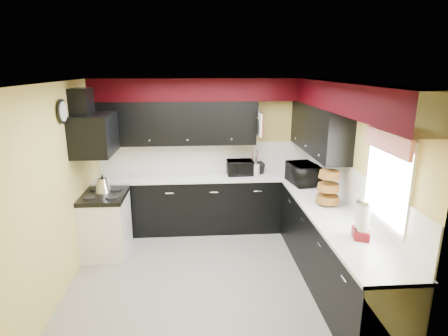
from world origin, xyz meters
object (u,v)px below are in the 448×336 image
object	(u,v)px
utensil_crock	(254,169)
kettle	(103,185)
toaster_oven	(240,168)
knife_block	(260,168)
microwave	(303,174)

from	to	relation	value
utensil_crock	kettle	xyz separation A→B (m)	(-2.31, -0.66, -0.01)
toaster_oven	kettle	distance (m)	2.18
knife_block	kettle	world-z (taller)	knife_block
microwave	knife_block	distance (m)	0.81
toaster_oven	knife_block	distance (m)	0.35
toaster_oven	kettle	size ratio (longest dim) A/B	1.86
toaster_oven	knife_block	xyz separation A→B (m)	(0.34, 0.04, -0.02)
microwave	utensil_crock	world-z (taller)	microwave
knife_block	kettle	size ratio (longest dim) A/B	0.87
microwave	utensil_crock	distance (m)	0.86
knife_block	kettle	xyz separation A→B (m)	(-2.42, -0.71, -0.02)
microwave	knife_block	bearing A→B (deg)	35.04
microwave	utensil_crock	xyz separation A→B (m)	(-0.67, 0.53, -0.06)
utensil_crock	knife_block	xyz separation A→B (m)	(0.11, 0.05, 0.01)
toaster_oven	microwave	xyz separation A→B (m)	(0.91, -0.55, 0.03)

